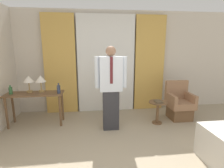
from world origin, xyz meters
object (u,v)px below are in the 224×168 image
object	(u,v)px
bottle_near_edge	(11,91)
side_table	(158,109)
desk	(35,98)
table_lamp_left	(29,80)
table_lamp_right	(41,80)
person	(111,86)
armchair	(179,105)
book	(158,102)
bottle_by_lamp	(59,89)

from	to	relation	value
bottle_near_edge	side_table	bearing A→B (deg)	-4.66
desk	table_lamp_left	xyz separation A→B (m)	(-0.13, 0.09, 0.41)
table_lamp_right	bottle_near_edge	world-z (taller)	table_lamp_right
person	desk	bearing A→B (deg)	165.39
bottle_near_edge	armchair	distance (m)	3.94
person	book	bearing A→B (deg)	6.06
bottle_by_lamp	person	world-z (taller)	person
table_lamp_right	side_table	distance (m)	2.76
table_lamp_right	person	distance (m)	1.63
table_lamp_right	bottle_by_lamp	xyz separation A→B (m)	(0.42, -0.17, -0.19)
table_lamp_right	bottle_near_edge	size ratio (longest dim) A/B	1.93
table_lamp_left	person	xyz separation A→B (m)	(1.80, -0.53, -0.07)
person	table_lamp_left	bearing A→B (deg)	163.62
book	bottle_by_lamp	bearing A→B (deg)	173.87
bottle_by_lamp	armchair	world-z (taller)	bottle_by_lamp
table_lamp_left	person	world-z (taller)	person
table_lamp_left	table_lamp_right	bearing A→B (deg)	0.00
desk	book	xyz separation A→B (m)	(2.77, -0.32, -0.08)
person	book	size ratio (longest dim) A/B	8.63
table_lamp_left	table_lamp_right	size ratio (longest dim) A/B	1.00
bottle_near_edge	table_lamp_left	bearing A→B (deg)	18.26
person	table_lamp_right	bearing A→B (deg)	161.04
person	book	world-z (taller)	person
desk	bottle_near_edge	bearing A→B (deg)	-177.26
person	armchair	xyz separation A→B (m)	(1.76, 0.38, -0.62)
person	armchair	size ratio (longest dim) A/B	1.93
desk	book	bearing A→B (deg)	-6.54
side_table	book	bearing A→B (deg)	-103.91
table_lamp_left	table_lamp_right	xyz separation A→B (m)	(0.26, 0.00, 0.00)
armchair	side_table	world-z (taller)	armchair
bottle_near_edge	bottle_by_lamp	distance (m)	1.03
desk	bottle_near_edge	size ratio (longest dim) A/B	6.29
bottle_by_lamp	person	xyz separation A→B (m)	(1.13, -0.36, 0.13)
bottle_near_edge	person	size ratio (longest dim) A/B	0.11
armchair	book	size ratio (longest dim) A/B	4.48
desk	side_table	xyz separation A→B (m)	(2.78, -0.29, -0.26)
person	book	distance (m)	1.19
bottle_near_edge	bottle_by_lamp	bearing A→B (deg)	-3.09
bottle_near_edge	bottle_by_lamp	world-z (taller)	bottle_by_lamp
desk	bottle_by_lamp	distance (m)	0.59
table_lamp_left	armchair	xyz separation A→B (m)	(3.56, -0.15, -0.68)
armchair	book	world-z (taller)	armchair
side_table	bottle_by_lamp	bearing A→B (deg)	174.62
person	side_table	bearing A→B (deg)	7.49
table_lamp_right	book	xyz separation A→B (m)	(2.64, -0.41, -0.49)
book	armchair	bearing A→B (deg)	21.70
bottle_near_edge	person	xyz separation A→B (m)	(2.16, -0.41, 0.14)
table_lamp_right	armchair	distance (m)	3.37
bottle_by_lamp	armchair	size ratio (longest dim) A/B	0.25
desk	table_lamp_left	bearing A→B (deg)	144.26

